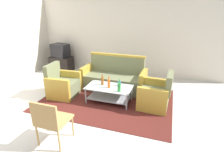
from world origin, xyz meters
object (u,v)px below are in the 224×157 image
object	(u,v)px
bottle_orange	(109,84)
tv_stand	(62,64)
armchair_right	(156,95)
bottle_green	(119,87)
armchair_left	(63,85)
cup	(119,84)
coffee_table	(109,92)
bottle_brown	(102,81)
television	(60,50)
couch	(114,79)
wicker_chair	(50,119)

from	to	relation	value
bottle_orange	tv_stand	xyz separation A→B (m)	(-2.54, 1.87, -0.26)
armchair_right	bottle_green	distance (m)	0.89
armchair_left	cup	bearing A→B (deg)	93.83
coffee_table	cup	xyz separation A→B (m)	(0.21, 0.16, 0.19)
coffee_table	cup	distance (m)	0.33
bottle_orange	armchair_right	bearing A→B (deg)	9.22
coffee_table	bottle_green	world-z (taller)	bottle_green
armchair_right	bottle_brown	size ratio (longest dim) A/B	3.07
tv_stand	television	distance (m)	0.50
couch	tv_stand	size ratio (longest dim) A/B	2.27
armchair_right	couch	bearing A→B (deg)	64.29
armchair_right	cup	bearing A→B (deg)	90.86
coffee_table	wicker_chair	distance (m)	1.78
cup	tv_stand	bearing A→B (deg)	148.87
bottle_green	bottle_brown	xyz separation A→B (m)	(-0.50, 0.23, -0.01)
bottle_brown	bottle_orange	bearing A→B (deg)	-28.86
couch	bottle_green	bearing A→B (deg)	115.03
cup	wicker_chair	distance (m)	1.98
couch	wicker_chair	distance (m)	2.54
couch	bottle_brown	bearing A→B (deg)	85.52
bottle_green	wicker_chair	bearing A→B (deg)	-114.73
coffee_table	bottle_green	distance (m)	0.42
couch	bottle_brown	distance (m)	0.76
bottle_brown	tv_stand	xyz separation A→B (m)	(-2.33, 1.75, -0.25)
bottle_orange	bottle_brown	size ratio (longest dim) A/B	1.02
armchair_right	television	world-z (taller)	television
cup	coffee_table	bearing A→B (deg)	-142.43
coffee_table	wicker_chair	bearing A→B (deg)	-103.51
armchair_right	television	distance (m)	4.04
coffee_table	bottle_green	size ratio (longest dim) A/B	3.79
armchair_left	cup	distance (m)	1.52
cup	tv_stand	size ratio (longest dim) A/B	0.12
bottle_brown	tv_stand	bearing A→B (deg)	143.12
bottle_green	tv_stand	size ratio (longest dim) A/B	0.36
bottle_orange	tv_stand	bearing A→B (deg)	143.73
armchair_left	coffee_table	size ratio (longest dim) A/B	0.77
coffee_table	bottle_brown	world-z (taller)	bottle_brown
bottle_orange	wicker_chair	size ratio (longest dim) A/B	0.33
wicker_chair	couch	bearing A→B (deg)	83.82
bottle_orange	tv_stand	world-z (taller)	bottle_orange
armchair_left	armchair_right	world-z (taller)	same
armchair_right	coffee_table	distance (m)	1.11
tv_stand	bottle_brown	bearing A→B (deg)	-36.88
bottle_orange	bottle_brown	xyz separation A→B (m)	(-0.21, 0.12, -0.00)
couch	television	bearing A→B (deg)	-21.74
coffee_table	wicker_chair	size ratio (longest dim) A/B	1.31
coffee_table	television	bearing A→B (deg)	144.26
armchair_right	television	xyz separation A→B (m)	(-3.63, 1.69, 0.47)
wicker_chair	armchair_right	bearing A→B (deg)	50.88
coffee_table	bottle_green	xyz separation A→B (m)	(0.30, -0.16, 0.25)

